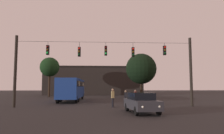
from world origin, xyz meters
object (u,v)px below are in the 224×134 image
car_near_right (141,102)px  pedestrian_crossing_left (113,97)px  pedestrian_crossing_right (135,96)px  pedestrian_crossing_center (126,97)px  tree_behind_building (50,67)px  city_bus (72,87)px  tree_left_silhouette (141,69)px

car_near_right → pedestrian_crossing_left: bearing=112.9°
pedestrian_crossing_right → pedestrian_crossing_left: bearing=-128.3°
pedestrian_crossing_center → pedestrian_crossing_right: pedestrian_crossing_right is taller
car_near_right → pedestrian_crossing_left: size_ratio=2.49×
car_near_right → tree_behind_building: size_ratio=0.58×
city_bus → tree_left_silhouette: (11.32, 8.16, 3.33)m
city_bus → tree_behind_building: tree_behind_building is taller
tree_behind_building → pedestrian_crossing_right: bearing=-53.1°
pedestrian_crossing_left → tree_behind_building: size_ratio=0.23×
pedestrian_crossing_center → tree_behind_building: tree_behind_building is taller
pedestrian_crossing_right → tree_behind_building: 23.63m
pedestrian_crossing_center → tree_left_silhouette: bearing=73.6°
pedestrian_crossing_center → pedestrian_crossing_right: bearing=60.0°
city_bus → pedestrian_crossing_right: bearing=-36.7°
tree_left_silhouette → car_near_right: bearing=-101.2°
car_near_right → tree_left_silhouette: 22.89m
pedestrian_crossing_center → pedestrian_crossing_right: (1.41, 2.45, 0.01)m
city_bus → pedestrian_crossing_right: 9.86m
tree_left_silhouette → tree_behind_building: 17.92m
pedestrian_crossing_center → tree_behind_building: (-12.48, 20.93, 4.91)m
pedestrian_crossing_center → tree_left_silhouette: tree_left_silhouette is taller
tree_left_silhouette → tree_behind_building: size_ratio=1.03×
pedestrian_crossing_center → pedestrian_crossing_right: size_ratio=0.99×
car_near_right → pedestrian_crossing_right: (0.90, 8.01, 0.11)m
pedestrian_crossing_right → car_near_right: bearing=-96.4°
pedestrian_crossing_left → city_bus: bearing=118.4°
car_near_right → pedestrian_crossing_left: pedestrian_crossing_left is taller
car_near_right → tree_left_silhouette: size_ratio=0.56×
pedestrian_crossing_left → tree_left_silhouette: bearing=70.4°
tree_behind_building → pedestrian_crossing_center: bearing=-59.2°
car_near_right → tree_behind_building: 29.93m
car_near_right → pedestrian_crossing_center: 5.58m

